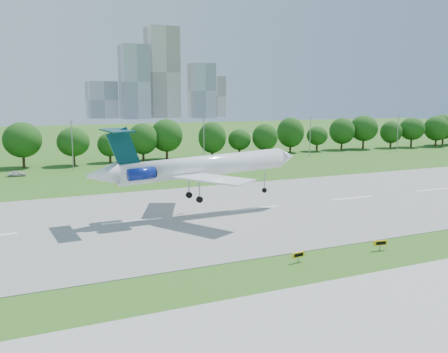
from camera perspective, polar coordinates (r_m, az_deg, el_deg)
ground at (r=60.82m, az=14.82°, el=-8.30°), size 600.00×600.00×0.00m
runway at (r=80.88m, az=3.45°, el=-3.69°), size 400.00×45.00×0.08m
tree_line at (r=141.95m, az=-9.50°, el=4.18°), size 288.40×8.40×10.40m
light_poles at (r=131.67m, az=-9.39°, el=3.88°), size 175.90×0.25×12.19m
skyline at (r=456.47m, az=-7.47°, el=10.49°), size 127.00×52.00×80.00m
airliner at (r=75.19m, az=-3.40°, el=1.19°), size 34.25×24.96×11.46m
taxi_sign_left at (r=61.82m, az=17.43°, el=-7.27°), size 1.73×0.46×1.21m
taxi_sign_centre at (r=55.54m, az=8.50°, el=-8.85°), size 1.63×0.39×1.14m
service_vehicle_b at (r=123.33m, az=-22.60°, el=0.32°), size 4.03×1.74×1.35m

